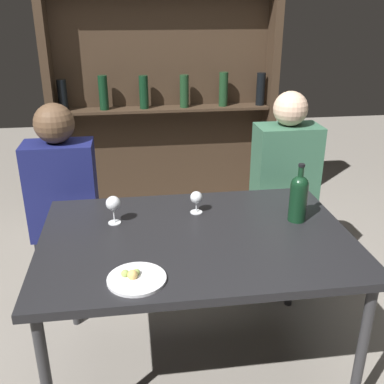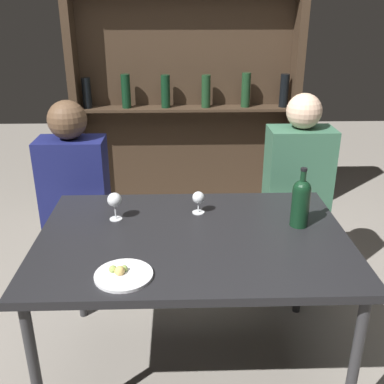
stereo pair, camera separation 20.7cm
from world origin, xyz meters
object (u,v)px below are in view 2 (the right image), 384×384
Objects in this scene: wine_bottle at (301,201)px; wine_glass_1 at (198,199)px; food_plate_0 at (123,274)px; seated_person_right at (295,203)px; seated_person_left at (77,208)px; wine_glass_0 at (115,201)px.

wine_glass_1 is at bearing 162.03° from wine_bottle.
food_plate_0 is (-0.77, -0.40, -0.12)m from wine_bottle.
wine_glass_1 is 0.09× the size of seated_person_right.
food_plate_0 is 0.18× the size of seated_person_left.
seated_person_left is at bearing 153.53° from wine_bottle.
food_plate_0 is 1.07m from seated_person_left.
wine_bottle is 2.07× the size of wine_glass_0.
wine_bottle is 0.23× the size of seated_person_right.
seated_person_left is (-0.30, 0.49, -0.26)m from wine_glass_0.
seated_person_right is (0.91, 0.98, -0.16)m from food_plate_0.
wine_glass_0 is 0.40m from wine_glass_1.
wine_glass_0 is 0.63m from seated_person_left.
wine_glass_0 is at bearing -171.39° from wine_glass_1.
wine_bottle is at bearing -5.92° from wine_glass_0.
food_plate_0 is at bearing -68.25° from seated_person_left.
wine_glass_0 is at bearing 174.08° from wine_bottle.
food_plate_0 is at bearing -132.94° from seated_person_right.
seated_person_right is at bearing 76.39° from wine_bottle.
food_plate_0 is at bearing -152.54° from wine_bottle.
seated_person_right is (0.60, 0.43, -0.23)m from wine_glass_1.
seated_person_left is (-0.70, 0.43, -0.24)m from wine_glass_1.
wine_glass_0 is 0.50m from food_plate_0.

